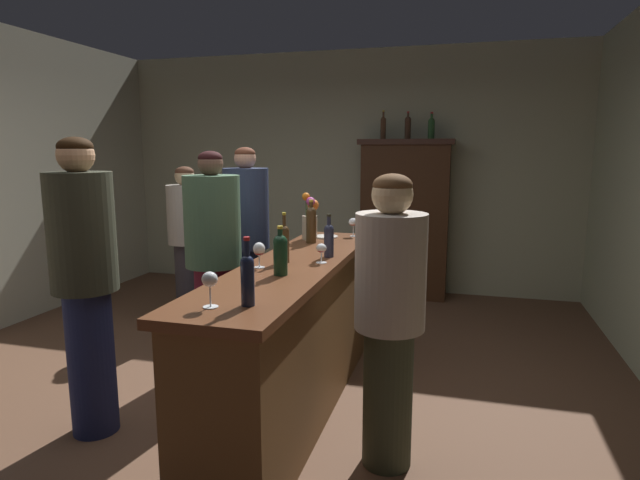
# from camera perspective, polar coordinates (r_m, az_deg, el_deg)

# --- Properties ---
(floor) EXTENTS (8.05, 8.05, 0.00)m
(floor) POSITION_cam_1_polar(r_m,az_deg,el_deg) (3.82, -8.76, -16.38)
(floor) COLOR brown
(floor) RESTS_ON ground
(wall_back) EXTENTS (5.61, 0.12, 2.83)m
(wall_back) POSITION_cam_1_polar(r_m,az_deg,el_deg) (6.44, 2.54, 7.44)
(wall_back) COLOR #B3B494
(wall_back) RESTS_ON ground
(bar_counter) EXTENTS (0.56, 2.47, 0.98)m
(bar_counter) POSITION_cam_1_polar(r_m,az_deg,el_deg) (3.41, -2.78, -10.48)
(bar_counter) COLOR brown
(bar_counter) RESTS_ON ground
(display_cabinet) EXTENTS (1.05, 0.42, 1.80)m
(display_cabinet) POSITION_cam_1_polar(r_m,az_deg,el_deg) (6.05, 9.21, 2.58)
(display_cabinet) COLOR #3F2413
(display_cabinet) RESTS_ON ground
(wine_bottle_syrah) EXTENTS (0.06, 0.06, 0.28)m
(wine_bottle_syrah) POSITION_cam_1_polar(r_m,az_deg,el_deg) (3.41, 0.97, 0.17)
(wine_bottle_syrah) COLOR #26283D
(wine_bottle_syrah) RESTS_ON bar_counter
(wine_bottle_pinot) EXTENTS (0.06, 0.06, 0.31)m
(wine_bottle_pinot) POSITION_cam_1_polar(r_m,az_deg,el_deg) (2.36, -7.90, -3.98)
(wine_bottle_pinot) COLOR #1A213D
(wine_bottle_pinot) RESTS_ON bar_counter
(wine_bottle_merlot) EXTENTS (0.06, 0.06, 0.31)m
(wine_bottle_merlot) POSITION_cam_1_polar(r_m,az_deg,el_deg) (3.25, -3.90, -0.18)
(wine_bottle_merlot) COLOR #4A331A
(wine_bottle_merlot) RESTS_ON bar_counter
(wine_bottle_riesling) EXTENTS (0.08, 0.08, 0.28)m
(wine_bottle_riesling) POSITION_cam_1_polar(r_m,az_deg,el_deg) (2.92, -4.33, -1.39)
(wine_bottle_riesling) COLOR #14351F
(wine_bottle_riesling) RESTS_ON bar_counter
(wine_bottle_malbec) EXTENTS (0.08, 0.08, 0.33)m
(wine_bottle_malbec) POSITION_cam_1_polar(r_m,az_deg,el_deg) (3.93, -0.97, 1.88)
(wine_bottle_malbec) COLOR #453019
(wine_bottle_malbec) RESTS_ON bar_counter
(wine_glass_front) EXTENTS (0.07, 0.07, 0.16)m
(wine_glass_front) POSITION_cam_1_polar(r_m,az_deg,el_deg) (2.36, -11.92, -4.38)
(wine_glass_front) COLOR white
(wine_glass_front) RESTS_ON bar_counter
(wine_glass_mid) EXTENTS (0.07, 0.07, 0.15)m
(wine_glass_mid) POSITION_cam_1_polar(r_m,az_deg,el_deg) (3.12, -6.65, -1.12)
(wine_glass_mid) COLOR white
(wine_glass_mid) RESTS_ON bar_counter
(wine_glass_rear) EXTENTS (0.08, 0.08, 0.15)m
(wine_glass_rear) POSITION_cam_1_polar(r_m,az_deg,el_deg) (4.24, 3.65, 1.88)
(wine_glass_rear) COLOR white
(wine_glass_rear) RESTS_ON bar_counter
(wine_glass_spare) EXTENTS (0.07, 0.07, 0.12)m
(wine_glass_spare) POSITION_cam_1_polar(r_m,az_deg,el_deg) (3.23, 0.15, -1.04)
(wine_glass_spare) COLOR white
(wine_glass_spare) RESTS_ON bar_counter
(flower_arrangement) EXTENTS (0.13, 0.13, 0.37)m
(flower_arrangement) POSITION_cam_1_polar(r_m,az_deg,el_deg) (4.09, -1.10, 2.36)
(flower_arrangement) COLOR tan
(flower_arrangement) RESTS_ON bar_counter
(cheese_plate) EXTENTS (0.19, 0.19, 0.01)m
(cheese_plate) POSITION_cam_1_polar(r_m,az_deg,el_deg) (4.20, 0.64, 0.36)
(cheese_plate) COLOR white
(cheese_plate) RESTS_ON bar_counter
(display_bottle_left) EXTENTS (0.06, 0.06, 0.32)m
(display_bottle_left) POSITION_cam_1_polar(r_m,az_deg,el_deg) (6.05, 6.90, 12.13)
(display_bottle_left) COLOR #4E301F
(display_bottle_left) RESTS_ON display_cabinet
(display_bottle_midleft) EXTENTS (0.07, 0.07, 0.30)m
(display_bottle_midleft) POSITION_cam_1_polar(r_m,az_deg,el_deg) (6.01, 9.54, 12.08)
(display_bottle_midleft) COLOR #40281B
(display_bottle_midleft) RESTS_ON display_cabinet
(display_bottle_center) EXTENTS (0.07, 0.07, 0.29)m
(display_bottle_center) POSITION_cam_1_polar(r_m,az_deg,el_deg) (5.99, 12.03, 11.93)
(display_bottle_center) COLOR #264D26
(display_bottle_center) RESTS_ON display_cabinet
(patron_by_cabinet) EXTENTS (0.40, 0.40, 1.67)m
(patron_by_cabinet) POSITION_cam_1_polar(r_m,az_deg,el_deg) (3.80, -11.50, -2.08)
(patron_by_cabinet) COLOR maroon
(patron_by_cabinet) RESTS_ON ground
(patron_in_navy) EXTENTS (0.36, 0.36, 1.52)m
(patron_in_navy) POSITION_cam_1_polar(r_m,az_deg,el_deg) (5.20, -14.25, 0.12)
(patron_in_navy) COLOR #333036
(patron_in_navy) RESTS_ON ground
(patron_near_entrance) EXTENTS (0.37, 0.37, 1.70)m
(patron_near_entrance) POSITION_cam_1_polar(r_m,az_deg,el_deg) (4.41, -7.94, -0.10)
(patron_near_entrance) COLOR navy
(patron_near_entrance) RESTS_ON ground
(patron_tall) EXTENTS (0.37, 0.37, 1.75)m
(patron_tall) POSITION_cam_1_polar(r_m,az_deg,el_deg) (3.31, -24.22, -3.57)
(patron_tall) COLOR #1D244D
(patron_tall) RESTS_ON ground
(bartender) EXTENTS (0.37, 0.37, 1.56)m
(bartender) POSITION_cam_1_polar(r_m,az_deg,el_deg) (2.75, 7.59, -7.66)
(bartender) COLOR #313627
(bartender) RESTS_ON ground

